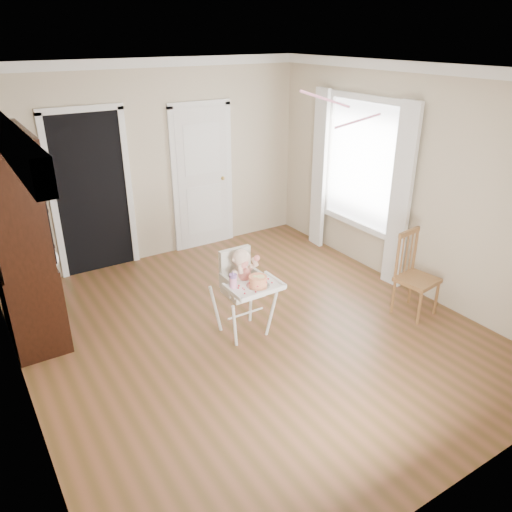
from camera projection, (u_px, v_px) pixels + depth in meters
floor at (252, 332)px, 5.46m from camera, size 5.00×5.00×0.00m
ceiling at (251, 69)px, 4.35m from camera, size 5.00×5.00×0.00m
wall_back at (155, 163)px, 6.83m from camera, size 4.50×0.00×4.50m
wall_left at (2, 269)px, 3.81m from camera, size 0.00×5.00×5.00m
wall_right at (410, 182)px, 6.00m from camera, size 0.00×5.00×5.00m
crown_molding at (251, 77)px, 4.37m from camera, size 4.50×5.00×0.12m
doorway at (92, 191)px, 6.47m from camera, size 1.06×0.05×2.22m
closet_door at (203, 179)px, 7.28m from camera, size 0.96×0.09×2.13m
window_right at (359, 173)px, 6.61m from camera, size 0.13×1.84×2.30m
high_chair at (243, 284)px, 5.20m from camera, size 0.56×0.68×0.96m
baby at (242, 270)px, 5.16m from camera, size 0.29×0.22×0.45m
cake at (258, 281)px, 4.98m from camera, size 0.24×0.24×0.11m
sippy_cup at (233, 281)px, 4.94m from camera, size 0.08×0.08×0.19m
china_cabinet at (18, 240)px, 5.01m from camera, size 0.57×1.29×2.18m
dining_chair at (415, 277)px, 5.66m from camera, size 0.45×0.45×0.98m
streamer at (325, 99)px, 4.71m from camera, size 0.33×0.40×0.15m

